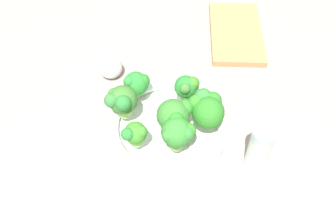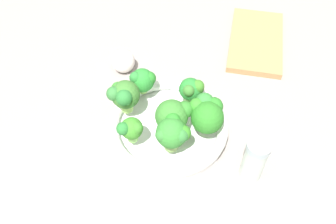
% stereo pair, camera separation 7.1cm
% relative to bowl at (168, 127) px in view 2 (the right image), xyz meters
% --- Properties ---
extents(ground_plane, '(1.30, 1.30, 0.03)m').
position_rel_bowl_xyz_m(ground_plane, '(0.03, -0.02, -0.03)').
color(ground_plane, gray).
extents(bowl, '(0.24, 0.24, 0.04)m').
position_rel_bowl_xyz_m(bowl, '(0.00, 0.00, 0.00)').
color(bowl, white).
rests_on(bowl, ground_plane).
extents(broccoli_floret_0, '(0.08, 0.07, 0.07)m').
position_rel_bowl_xyz_m(broccoli_floret_0, '(0.02, 0.07, 0.06)').
color(broccoli_floret_0, '#95C45B').
rests_on(broccoli_floret_0, bowl).
extents(broccoli_floret_1, '(0.07, 0.07, 0.07)m').
position_rel_bowl_xyz_m(broccoli_floret_1, '(0.02, 0.01, 0.06)').
color(broccoli_floret_1, '#A1D861').
rests_on(broccoli_floret_1, bowl).
extents(broccoli_floret_2, '(0.04, 0.05, 0.06)m').
position_rel_bowl_xyz_m(broccoli_floret_2, '(0.03, -0.07, 0.05)').
color(broccoli_floret_2, '#94D86F').
rests_on(broccoli_floret_2, bowl).
extents(broccoli_floret_3, '(0.05, 0.05, 0.06)m').
position_rel_bowl_xyz_m(broccoli_floret_3, '(-0.09, -0.04, 0.05)').
color(broccoli_floret_3, '#96CA64').
rests_on(broccoli_floret_3, bowl).
extents(broccoli_floret_4, '(0.06, 0.07, 0.07)m').
position_rel_bowl_xyz_m(broccoli_floret_4, '(-0.04, -0.08, 0.07)').
color(broccoli_floret_4, '#A0D365').
rests_on(broccoli_floret_4, bowl).
extents(broccoli_floret_5, '(0.05, 0.05, 0.06)m').
position_rel_bowl_xyz_m(broccoli_floret_5, '(-0.05, 0.06, 0.05)').
color(broccoli_floret_5, '#98D371').
rests_on(broccoli_floret_5, bowl).
extents(broccoli_floret_6, '(0.06, 0.07, 0.07)m').
position_rel_bowl_xyz_m(broccoli_floret_6, '(0.06, -0.00, 0.06)').
color(broccoli_floret_6, '#86B05A').
rests_on(broccoli_floret_6, bowl).
extents(cutting_board, '(0.27, 0.20, 0.02)m').
position_rel_bowl_xyz_m(cutting_board, '(-0.24, 0.26, -0.01)').
color(cutting_board, tan).
rests_on(cutting_board, ground_plane).
extents(garlic_bulb, '(0.06, 0.06, 0.06)m').
position_rel_bowl_xyz_m(garlic_bulb, '(-0.20, -0.08, 0.01)').
color(garlic_bulb, white).
rests_on(garlic_bulb, ground_plane).
extents(pepper_shaker, '(0.04, 0.04, 0.10)m').
position_rel_bowl_xyz_m(pepper_shaker, '(0.12, 0.14, 0.03)').
color(pepper_shaker, silver).
rests_on(pepper_shaker, ground_plane).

